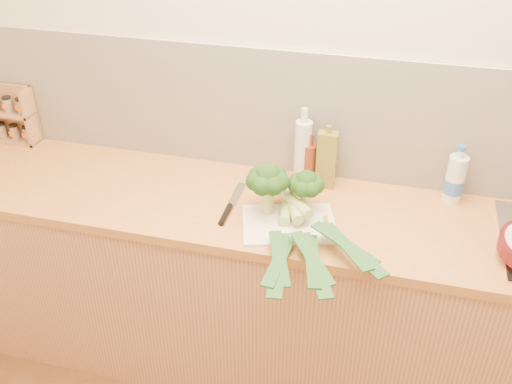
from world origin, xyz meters
TOP-DOWN VIEW (x-y plane):
  - room_shell at (0.00, 1.49)m, footprint 3.50×3.50m
  - counter at (0.00, 1.20)m, footprint 3.20×0.62m
  - chopping_board at (-0.04, 1.09)m, footprint 0.41×0.35m
  - broccoli_left at (-0.14, 1.14)m, footprint 0.16×0.17m
  - broccoli_right at (0.00, 1.19)m, footprint 0.14×0.14m
  - leek_front at (-0.05, 1.06)m, footprint 0.15×0.68m
  - leek_mid at (-0.00, 1.06)m, footprint 0.32×0.67m
  - leek_back at (0.05, 1.07)m, footprint 0.50×0.49m
  - chefs_knife at (-0.29, 1.12)m, footprint 0.04×0.32m
  - spice_rack at (-1.45, 1.44)m, footprint 0.23×0.09m
  - oil_tin at (0.05, 1.40)m, footprint 0.08×0.05m
  - glass_bottle at (-0.05, 1.42)m, footprint 0.07×0.07m
  - amber_bottle at (-0.02, 1.42)m, footprint 0.06×0.06m
  - water_bottle at (0.56, 1.42)m, footprint 0.08×0.08m

SIDE VIEW (x-z plane):
  - counter at x=0.00m, z-range 0.00..0.90m
  - chopping_board at x=-0.04m, z-range 0.90..0.91m
  - chefs_knife at x=-0.29m, z-range 0.90..0.92m
  - leek_front at x=-0.05m, z-range 0.91..0.95m
  - leek_mid at x=0.00m, z-range 0.93..0.97m
  - leek_back at x=0.05m, z-range 0.95..0.99m
  - amber_bottle at x=-0.02m, z-range 0.88..1.11m
  - water_bottle at x=0.56m, z-range 0.88..1.11m
  - spice_rack at x=-1.45m, z-range 0.88..1.16m
  - oil_tin at x=0.05m, z-range 0.89..1.17m
  - broccoli_right at x=0.00m, z-range 0.94..1.12m
  - glass_bottle at x=-0.05m, z-range 0.88..1.21m
  - broccoli_left at x=-0.14m, z-range 0.95..1.16m
  - room_shell at x=0.00m, z-range -0.58..2.92m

